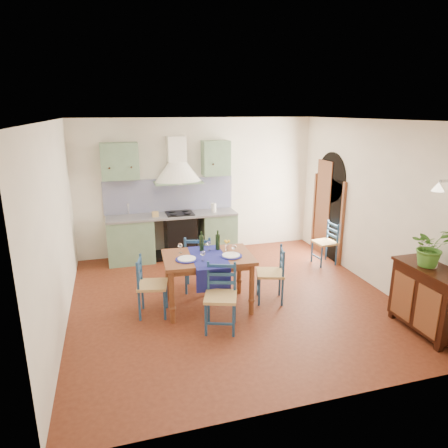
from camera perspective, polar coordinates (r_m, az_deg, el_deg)
The scene contains 13 objects.
floor at distance 6.54m, azimuth 1.24°, elevation -10.72°, with size 5.00×5.00×0.00m, color #471B0F.
back_wall at distance 8.19m, azimuth -6.63°, elevation 2.52°, with size 5.00×0.96×2.80m.
right_wall at distance 7.41m, azimuth 19.41°, elevation 2.56°, with size 0.26×5.00×2.80m.
left_wall at distance 5.83m, azimuth -22.82°, elevation -0.60°, with size 0.04×5.00×2.80m, color beige.
ceiling at distance 5.85m, azimuth 1.41°, elevation 14.65°, with size 5.00×5.00×0.01m, color white.
dining_table at distance 6.02m, azimuth -2.27°, elevation -5.43°, with size 1.38×1.05×1.16m.
chair_near at distance 5.55m, azimuth -0.47°, elevation -10.31°, with size 0.55×0.55×0.93m.
chair_far at distance 6.68m, azimuth -3.70°, elevation -5.42°, with size 0.56×0.56×0.98m.
chair_left at distance 6.01m, azimuth -10.48°, elevation -8.64°, with size 0.50×0.50×0.90m.
chair_right at distance 6.37m, azimuth 6.90°, elevation -7.06°, with size 0.52×0.52×0.89m.
chair_spare at distance 8.09m, azimuth 14.36°, elevation -2.59°, with size 0.42×0.42×0.84m.
sideboard at distance 6.13m, azimuth 27.20°, elevation -9.28°, with size 0.50×1.05×0.94m.
potted_plant at distance 5.93m, azimuth 27.37°, elevation -2.89°, with size 0.48×0.42×0.54m, color #3D7425.
Camera 1 is at (-1.75, -5.58, 2.94)m, focal length 32.00 mm.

